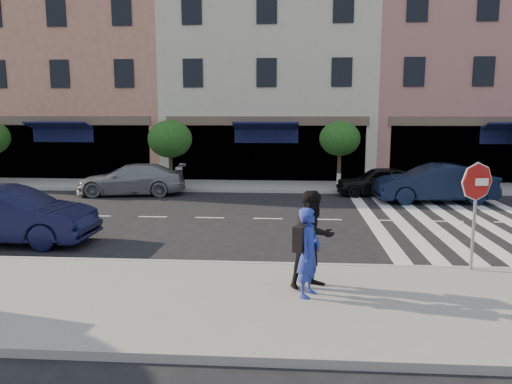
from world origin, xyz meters
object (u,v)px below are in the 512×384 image
at_px(stop_sign, 476,192).
at_px(photographer, 309,252).
at_px(walker, 313,240).
at_px(car_far_left, 131,179).
at_px(car_far_mid, 380,181).
at_px(car_near_mid, 8,216).
at_px(car_far_right, 434,183).

bearing_deg(stop_sign, photographer, -155.67).
xyz_separation_m(stop_sign, photographer, (-3.65, -1.84, -0.90)).
bearing_deg(stop_sign, walker, -161.46).
height_order(stop_sign, walker, stop_sign).
bearing_deg(car_far_left, stop_sign, 40.26).
height_order(photographer, car_far_left, photographer).
distance_m(walker, car_far_mid, 12.60).
xyz_separation_m(car_near_mid, car_far_right, (13.51, 7.30, -0.01)).
relative_size(stop_sign, walker, 1.23).
bearing_deg(photographer, car_far_right, -3.22).
height_order(photographer, walker, walker).
distance_m(photographer, car_far_mid, 13.09).
bearing_deg(car_far_mid, photographer, -17.80).
distance_m(car_far_mid, car_far_right, 2.42).
bearing_deg(car_far_right, stop_sign, -13.50).
relative_size(car_far_mid, car_far_right, 0.80).
bearing_deg(car_far_left, car_near_mid, -12.32).
height_order(stop_sign, photographer, stop_sign).
xyz_separation_m(walker, car_far_mid, (3.37, 12.13, -0.49)).
relative_size(walker, car_far_right, 0.42).
bearing_deg(car_far_mid, stop_sign, -1.46).
xyz_separation_m(car_far_left, car_far_mid, (10.83, 0.55, -0.04)).
bearing_deg(photographer, car_near_mid, 87.46).
bearing_deg(car_far_mid, car_far_left, -89.50).
bearing_deg(car_far_mid, car_near_mid, -55.26).
distance_m(stop_sign, walker, 3.88).
relative_size(photographer, walker, 0.87).
bearing_deg(stop_sign, car_near_mid, 168.05).
bearing_deg(car_near_mid, stop_sign, -98.63).
relative_size(car_near_mid, car_far_right, 1.02).
distance_m(photographer, car_far_left, 14.13).
distance_m(photographer, car_near_mid, 8.99).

